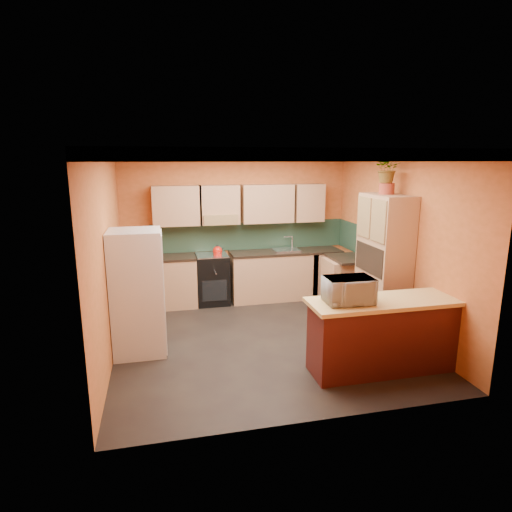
# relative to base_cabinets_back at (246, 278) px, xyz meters

# --- Properties ---
(room_shell) EXTENTS (4.24, 4.24, 2.72)m
(room_shell) POSITION_rel_base_cabinets_back_xyz_m (-0.09, -1.52, 1.65)
(room_shell) COLOR black
(room_shell) RESTS_ON ground
(base_cabinets_back) EXTENTS (3.65, 0.60, 0.88)m
(base_cabinets_back) POSITION_rel_base_cabinets_back_xyz_m (0.00, 0.00, 0.00)
(base_cabinets_back) COLOR tan
(base_cabinets_back) RESTS_ON ground
(countertop_back) EXTENTS (3.65, 0.62, 0.04)m
(countertop_back) POSITION_rel_base_cabinets_back_xyz_m (0.00, -0.00, 0.46)
(countertop_back) COLOR black
(countertop_back) RESTS_ON base_cabinets_back
(stove) EXTENTS (0.58, 0.58, 0.91)m
(stove) POSITION_rel_base_cabinets_back_xyz_m (-0.62, -0.00, 0.02)
(stove) COLOR black
(stove) RESTS_ON ground
(kettle) EXTENTS (0.20, 0.20, 0.18)m
(kettle) POSITION_rel_base_cabinets_back_xyz_m (-0.52, -0.05, 0.56)
(kettle) COLOR red
(kettle) RESTS_ON stove
(sink) EXTENTS (0.48, 0.40, 0.03)m
(sink) POSITION_rel_base_cabinets_back_xyz_m (0.78, 0.00, 0.50)
(sink) COLOR silver
(sink) RESTS_ON countertop_back
(base_cabinets_right) EXTENTS (0.60, 0.80, 0.88)m
(base_cabinets_right) POSITION_rel_base_cabinets_back_xyz_m (1.69, -0.79, 0.00)
(base_cabinets_right) COLOR tan
(base_cabinets_right) RESTS_ON ground
(countertop_right) EXTENTS (0.62, 0.80, 0.04)m
(countertop_right) POSITION_rel_base_cabinets_back_xyz_m (1.69, -0.79, 0.46)
(countertop_right) COLOR black
(countertop_right) RESTS_ON base_cabinets_right
(fridge) EXTENTS (0.68, 0.66, 1.70)m
(fridge) POSITION_rel_base_cabinets_back_xyz_m (-1.86, -1.83, 0.41)
(fridge) COLOR silver
(fridge) RESTS_ON ground
(pantry) EXTENTS (0.48, 0.90, 2.10)m
(pantry) POSITION_rel_base_cabinets_back_xyz_m (1.74, -1.87, 0.61)
(pantry) COLOR tan
(pantry) RESTS_ON ground
(fern_pot) EXTENTS (0.22, 0.22, 0.16)m
(fern_pot) POSITION_rel_base_cabinets_back_xyz_m (1.74, -1.82, 1.74)
(fern_pot) COLOR maroon
(fern_pot) RESTS_ON pantry
(fern) EXTENTS (0.47, 0.44, 0.42)m
(fern) POSITION_rel_base_cabinets_back_xyz_m (1.74, -1.82, 2.03)
(fern) COLOR tan
(fern) RESTS_ON fern_pot
(breakfast_bar) EXTENTS (1.80, 0.55, 0.88)m
(breakfast_bar) POSITION_rel_base_cabinets_back_xyz_m (1.11, -3.06, 0.00)
(breakfast_bar) COLOR #491211
(breakfast_bar) RESTS_ON ground
(bar_top) EXTENTS (1.90, 0.65, 0.05)m
(bar_top) POSITION_rel_base_cabinets_back_xyz_m (1.11, -3.06, 0.47)
(bar_top) COLOR #DAB36A
(bar_top) RESTS_ON breakfast_bar
(microwave) EXTENTS (0.57, 0.39, 0.31)m
(microwave) POSITION_rel_base_cabinets_back_xyz_m (0.62, -3.06, 0.64)
(microwave) COLOR silver
(microwave) RESTS_ON bar_top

